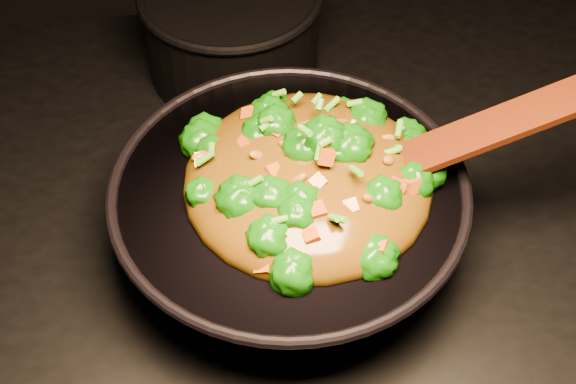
{
  "coord_description": "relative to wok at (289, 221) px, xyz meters",
  "views": [
    {
      "loc": [
        -0.12,
        -0.57,
        1.67
      ],
      "look_at": [
        -0.04,
        0.02,
        0.99
      ],
      "focal_mm": 55.0,
      "sensor_mm": 36.0,
      "label": 1
    }
  ],
  "objects": [
    {
      "name": "spatula",
      "position": [
        0.17,
        0.0,
        0.1
      ],
      "size": [
        0.28,
        0.05,
        0.12
      ],
      "primitive_type": "cube",
      "rotation": [
        0.0,
        -0.38,
        0.03
      ],
      "color": "#321606",
      "rests_on": "wok"
    },
    {
      "name": "back_pot",
      "position": [
        -0.03,
        0.31,
        0.01
      ],
      "size": [
        0.22,
        0.22,
        0.12
      ],
      "primitive_type": "cylinder",
      "rotation": [
        0.0,
        0.0,
        0.03
      ],
      "color": "black",
      "rests_on": "stovetop"
    },
    {
      "name": "stir_fry",
      "position": [
        0.02,
        0.0,
        0.09
      ],
      "size": [
        0.28,
        0.28,
        0.09
      ],
      "primitive_type": null,
      "rotation": [
        0.0,
        0.0,
        0.12
      ],
      "color": "#125A06",
      "rests_on": "wok"
    },
    {
      "name": "wok",
      "position": [
        0.0,
        0.0,
        0.0
      ],
      "size": [
        0.37,
        0.37,
        0.1
      ],
      "primitive_type": null,
      "rotation": [
        0.0,
        0.0,
        0.04
      ],
      "color": "black",
      "rests_on": "stovetop"
    }
  ]
}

